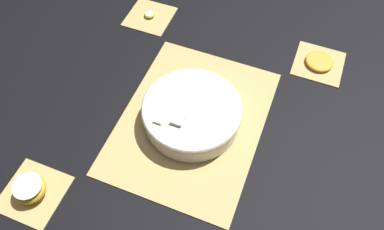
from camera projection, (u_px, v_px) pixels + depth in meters
ground_plane at (192, 121)px, 0.97m from camera, size 6.00×6.00×0.00m
bamboo_mat_center at (192, 121)px, 0.97m from camera, size 0.47×0.36×0.01m
coaster_mat_near_right at (319, 63)px, 1.08m from camera, size 0.14×0.14×0.01m
coaster_mat_far_left at (34, 193)px, 0.86m from camera, size 0.14×0.14×0.01m
coaster_mat_far_right at (150, 16)px, 1.19m from camera, size 0.14×0.14×0.01m
fruit_salad_bowl at (192, 113)px, 0.94m from camera, size 0.25×0.25×0.07m
apple_half at (30, 189)px, 0.84m from camera, size 0.07×0.07×0.04m
orange_slice_whole at (319, 61)px, 1.07m from camera, size 0.08×0.08×0.01m
banana_coin_single at (150, 14)px, 1.18m from camera, size 0.03×0.03×0.01m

